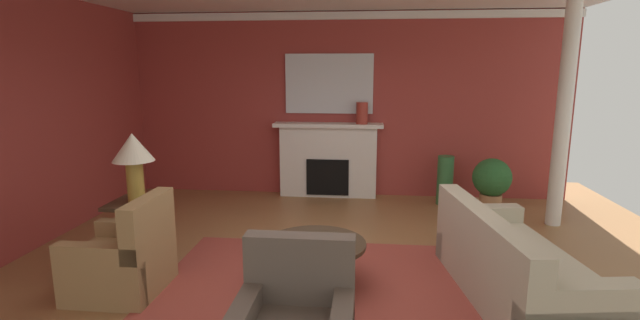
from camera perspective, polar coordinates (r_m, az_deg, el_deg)
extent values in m
plane|color=olive|center=(5.02, -0.25, -13.82)|extent=(8.94, 8.94, 0.00)
cube|color=#9E3833|center=(7.84, 2.33, 6.72)|extent=(7.48, 0.12, 3.03)
cube|color=#9E3833|center=(6.29, -33.56, 3.78)|extent=(0.12, 7.03, 3.03)
cube|color=white|center=(7.78, 2.37, 17.27)|extent=(7.48, 0.08, 0.12)
cube|color=#993D33|center=(4.80, -0.59, -14.97)|extent=(3.12, 2.29, 0.01)
cube|color=white|center=(7.78, 1.02, -0.20)|extent=(1.60, 0.25, 1.18)
cube|color=black|center=(7.81, 1.00, -1.95)|extent=(0.70, 0.26, 0.60)
cube|color=white|center=(7.65, 1.01, 4.30)|extent=(1.80, 0.35, 0.06)
cube|color=silver|center=(7.74, 1.13, 9.33)|extent=(1.45, 0.04, 0.97)
cube|color=#BCB299|center=(4.80, 23.02, -13.04)|extent=(1.20, 2.21, 0.45)
cube|color=#BCB299|center=(4.51, 19.37, -8.53)|extent=(0.50, 2.11, 0.40)
cube|color=#BCB299|center=(5.58, 18.91, -8.41)|extent=(0.92, 0.33, 0.62)
cube|color=#9E7A4C|center=(4.98, -23.30, -12.26)|extent=(0.81, 0.81, 0.44)
cube|color=#9E7A4C|center=(4.66, -20.31, -7.37)|extent=(0.17, 0.80, 0.51)
cube|color=#9E7A4C|center=(5.21, -21.55, -10.11)|extent=(0.80, 0.15, 0.60)
cube|color=#9E7A4C|center=(4.69, -25.41, -12.84)|extent=(0.80, 0.15, 0.60)
cube|color=brown|center=(3.47, -2.48, -13.14)|extent=(0.80, 0.16, 0.51)
cylinder|color=#3D2D1E|center=(4.63, -0.60, -10.26)|extent=(1.00, 1.00, 0.04)
cylinder|color=#3D2D1E|center=(4.72, -0.59, -12.80)|extent=(0.12, 0.12, 0.41)
cylinder|color=#3D2D1E|center=(4.80, -0.59, -14.88)|extent=(0.56, 0.56, 0.03)
cube|color=#3D2D1E|center=(5.45, -21.52, -4.96)|extent=(0.56, 0.56, 0.04)
cube|color=#3D2D1E|center=(5.56, -21.26, -8.44)|extent=(0.10, 0.10, 0.66)
cube|color=#3D2D1E|center=(5.66, -21.03, -11.40)|extent=(0.45, 0.45, 0.04)
cylinder|color=#B28E38|center=(5.39, -21.70, -2.46)|extent=(0.18, 0.18, 0.45)
cone|color=beige|center=(5.32, -21.99, 1.47)|extent=(0.44, 0.44, 0.30)
cylinder|color=#9E3328|center=(7.57, 5.17, 5.75)|extent=(0.19, 0.19, 0.35)
cylinder|color=#33703D|center=(7.59, 15.08, -2.42)|extent=(0.25, 0.25, 0.78)
cube|color=maroon|center=(4.70, -1.23, -9.44)|extent=(0.20, 0.16, 0.04)
cube|color=tan|center=(4.53, -0.24, -9.74)|extent=(0.21, 0.17, 0.03)
cylinder|color=#A8754C|center=(7.37, 20.13, -5.06)|extent=(0.32, 0.32, 0.30)
sphere|color=#28602D|center=(7.27, 20.34, -2.01)|extent=(0.56, 0.56, 0.56)
cylinder|color=white|center=(6.97, 27.69, 4.90)|extent=(0.20, 0.20, 3.03)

